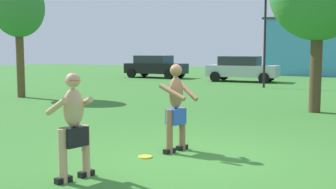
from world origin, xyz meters
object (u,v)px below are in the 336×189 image
(car_silver_mid_lot, at_px, (242,68))
(tree_right_field, at_px, (18,9))
(lamp_post, at_px, (265,30))
(frisbee, at_px, (145,157))
(car_black_far_end, at_px, (155,66))
(player_with_cap, at_px, (74,122))
(player_in_blue, at_px, (176,106))

(car_silver_mid_lot, bearing_deg, tree_right_field, -114.94)
(lamp_post, bearing_deg, tree_right_field, -132.17)
(car_silver_mid_lot, relative_size, tree_right_field, 0.89)
(car_silver_mid_lot, height_order, tree_right_field, tree_right_field)
(frisbee, xyz_separation_m, car_black_far_end, (-10.21, 20.20, 0.81))
(frisbee, height_order, car_silver_mid_lot, car_silver_mid_lot)
(player_with_cap, bearing_deg, player_in_blue, 74.24)
(car_black_far_end, bearing_deg, lamp_post, -27.91)
(frisbee, relative_size, lamp_post, 0.05)
(player_in_blue, height_order, tree_right_field, tree_right_field)
(frisbee, bearing_deg, player_in_blue, 63.68)
(player_in_blue, height_order, car_black_far_end, player_in_blue)
(car_silver_mid_lot, bearing_deg, player_with_cap, -80.99)
(car_black_far_end, distance_m, lamp_post, 10.21)
(car_black_far_end, height_order, tree_right_field, tree_right_field)
(frisbee, bearing_deg, lamp_post, 95.14)
(frisbee, relative_size, car_silver_mid_lot, 0.06)
(car_silver_mid_lot, relative_size, lamp_post, 0.91)
(player_with_cap, distance_m, player_in_blue, 2.39)
(player_with_cap, height_order, lamp_post, lamp_post)
(player_in_blue, bearing_deg, lamp_post, 96.62)
(car_black_far_end, xyz_separation_m, tree_right_field, (0.72, -13.61, 2.81))
(player_with_cap, xyz_separation_m, car_black_far_end, (-9.89, 21.83, -0.07))
(frisbee, bearing_deg, car_silver_mid_lot, 100.69)
(player_in_blue, relative_size, lamp_post, 0.35)
(tree_right_field, bearing_deg, lamp_post, 47.83)
(player_in_blue, xyz_separation_m, frisbee, (-0.33, -0.66, -0.88))
(player_in_blue, xyz_separation_m, car_black_far_end, (-10.54, 19.54, -0.07))
(car_silver_mid_lot, distance_m, lamp_post, 4.83)
(car_black_far_end, bearing_deg, player_with_cap, -65.63)
(car_black_far_end, xyz_separation_m, lamp_post, (8.82, -4.67, 2.19))
(player_in_blue, height_order, frisbee, player_in_blue)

